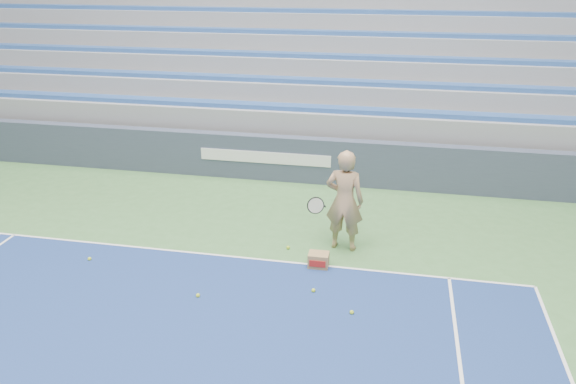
# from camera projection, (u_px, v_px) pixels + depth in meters

# --- Properties ---
(sponsor_barrier) EXTENTS (30.00, 0.32, 1.10)m
(sponsor_barrier) POSITION_uv_depth(u_px,v_px,m) (266.00, 157.00, 13.62)
(sponsor_barrier) COLOR #363F52
(sponsor_barrier) RESTS_ON ground
(bleachers) EXTENTS (31.00, 9.15, 7.30)m
(bleachers) POSITION_uv_depth(u_px,v_px,m) (306.00, 49.00, 18.12)
(bleachers) COLOR gray
(bleachers) RESTS_ON ground
(tennis_player) EXTENTS (0.98, 0.88, 1.91)m
(tennis_player) POSITION_uv_depth(u_px,v_px,m) (344.00, 201.00, 10.12)
(tennis_player) COLOR tan
(tennis_player) RESTS_ON ground
(ball_box) EXTENTS (0.36, 0.28, 0.26)m
(ball_box) POSITION_uv_depth(u_px,v_px,m) (319.00, 260.00, 9.78)
(ball_box) COLOR olive
(ball_box) RESTS_ON ground
(tennis_ball_0) EXTENTS (0.07, 0.07, 0.07)m
(tennis_ball_0) POSITION_uv_depth(u_px,v_px,m) (89.00, 259.00, 10.02)
(tennis_ball_0) COLOR #B7D32B
(tennis_ball_0) RESTS_ON ground
(tennis_ball_1) EXTENTS (0.07, 0.07, 0.07)m
(tennis_ball_1) POSITION_uv_depth(u_px,v_px,m) (352.00, 312.00, 8.49)
(tennis_ball_1) COLOR #B7D32B
(tennis_ball_1) RESTS_ON ground
(tennis_ball_2) EXTENTS (0.07, 0.07, 0.07)m
(tennis_ball_2) POSITION_uv_depth(u_px,v_px,m) (313.00, 290.00, 9.05)
(tennis_ball_2) COLOR #B7D32B
(tennis_ball_2) RESTS_ON ground
(tennis_ball_3) EXTENTS (0.07, 0.07, 0.07)m
(tennis_ball_3) POSITION_uv_depth(u_px,v_px,m) (311.00, 261.00, 9.95)
(tennis_ball_3) COLOR #B7D32B
(tennis_ball_3) RESTS_ON ground
(tennis_ball_4) EXTENTS (0.07, 0.07, 0.07)m
(tennis_ball_4) POSITION_uv_depth(u_px,v_px,m) (288.00, 247.00, 10.42)
(tennis_ball_4) COLOR #B7D32B
(tennis_ball_4) RESTS_ON ground
(tennis_ball_5) EXTENTS (0.07, 0.07, 0.07)m
(tennis_ball_5) POSITION_uv_depth(u_px,v_px,m) (198.00, 295.00, 8.92)
(tennis_ball_5) COLOR #B7D32B
(tennis_ball_5) RESTS_ON ground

